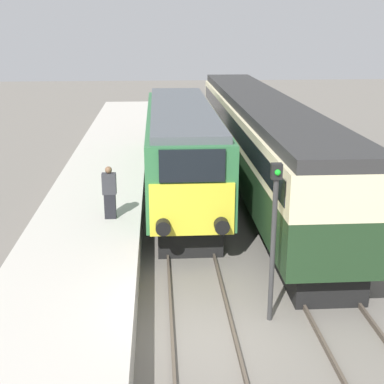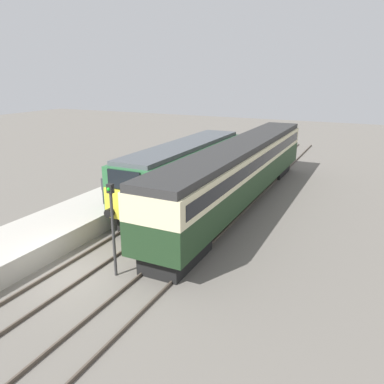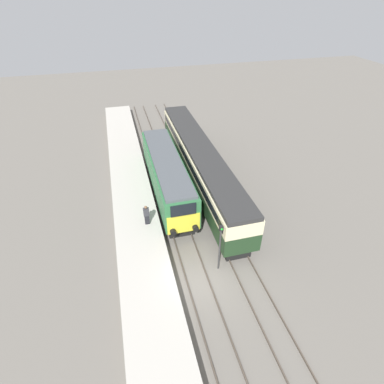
{
  "view_description": "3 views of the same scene",
  "coord_description": "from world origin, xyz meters",
  "px_view_note": "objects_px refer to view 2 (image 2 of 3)",
  "views": [
    {
      "loc": [
        -0.97,
        -10.69,
        6.93
      ],
      "look_at": [
        0.0,
        3.98,
        2.32
      ],
      "focal_mm": 50.0,
      "sensor_mm": 36.0,
      "label": 1
    },
    {
      "loc": [
        10.63,
        -10.28,
        7.99
      ],
      "look_at": [
        1.7,
        7.98,
        1.6
      ],
      "focal_mm": 35.0,
      "sensor_mm": 36.0,
      "label": 2
    },
    {
      "loc": [
        -3.64,
        -12.31,
        16.52
      ],
      "look_at": [
        1.7,
        7.98,
        1.6
      ],
      "focal_mm": 28.0,
      "sensor_mm": 36.0,
      "label": 3
    }
  ],
  "objects_px": {
    "passenger_carriage": "(242,167)",
    "locomotive": "(185,170)",
    "signal_post": "(113,223)",
    "person_on_platform": "(106,189)"
  },
  "relations": [
    {
      "from": "person_on_platform",
      "to": "signal_post",
      "type": "height_order",
      "value": "signal_post"
    },
    {
      "from": "locomotive",
      "to": "person_on_platform",
      "type": "relative_size",
      "value": 7.77
    },
    {
      "from": "signal_post",
      "to": "passenger_carriage",
      "type": "bearing_deg",
      "value": 81.07
    },
    {
      "from": "signal_post",
      "to": "person_on_platform",
      "type": "bearing_deg",
      "value": 131.01
    },
    {
      "from": "person_on_platform",
      "to": "passenger_carriage",
      "type": "bearing_deg",
      "value": 45.24
    },
    {
      "from": "person_on_platform",
      "to": "locomotive",
      "type": "bearing_deg",
      "value": 62.13
    },
    {
      "from": "passenger_carriage",
      "to": "locomotive",
      "type": "bearing_deg",
      "value": -160.47
    },
    {
      "from": "locomotive",
      "to": "signal_post",
      "type": "bearing_deg",
      "value": -79.97
    },
    {
      "from": "locomotive",
      "to": "signal_post",
      "type": "distance_m",
      "value": 9.77
    },
    {
      "from": "locomotive",
      "to": "person_on_platform",
      "type": "height_order",
      "value": "locomotive"
    }
  ]
}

